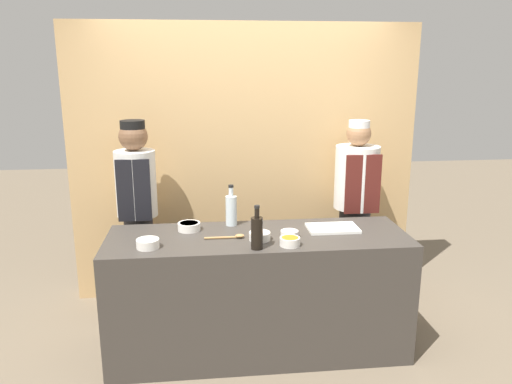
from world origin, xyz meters
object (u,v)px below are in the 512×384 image
object	(u,v)px
chef_right	(355,208)
wooden_spoon	(231,237)
sauce_bowl_white	(289,234)
chef_left	(138,210)
sauce_bowl_brown	(260,236)
bottle_soy	(257,232)
bottle_clear	(231,209)
sauce_bowl_yellow	(189,226)
cutting_board	(333,228)
sauce_bowl_orange	(290,241)
sauce_bowl_red	(148,243)

from	to	relation	value
chef_right	wooden_spoon	bearing A→B (deg)	-147.04
sauce_bowl_white	wooden_spoon	bearing A→B (deg)	176.70
chef_left	wooden_spoon	bearing A→B (deg)	-44.94
sauce_bowl_brown	chef_left	xyz separation A→B (m)	(-0.91, 0.77, -0.02)
bottle_soy	bottle_clear	world-z (taller)	bottle_clear
sauce_bowl_white	sauce_bowl_brown	size ratio (longest dim) A/B	0.84
bottle_soy	chef_left	xyz separation A→B (m)	(-0.87, 0.93, -0.10)
sauce_bowl_yellow	wooden_spoon	world-z (taller)	sauce_bowl_yellow
sauce_bowl_brown	wooden_spoon	bearing A→B (deg)	165.06
cutting_board	chef_left	size ratio (longest dim) A/B	0.22
sauce_bowl_orange	chef_left	bearing A→B (deg)	140.68
wooden_spoon	chef_right	size ratio (longest dim) A/B	0.17
sauce_bowl_red	chef_right	size ratio (longest dim) A/B	0.09
bottle_clear	chef_left	distance (m)	0.86
sauce_bowl_brown	bottle_soy	xyz separation A→B (m)	(-0.04, -0.17, 0.08)
sauce_bowl_white	sauce_bowl_yellow	bearing A→B (deg)	161.71
sauce_bowl_yellow	sauce_bowl_brown	xyz separation A→B (m)	(0.49, -0.26, -0.00)
chef_left	chef_right	distance (m)	1.82
cutting_board	bottle_clear	distance (m)	0.76
sauce_bowl_white	chef_right	xyz separation A→B (m)	(0.70, 0.74, -0.05)
bottle_soy	chef_left	distance (m)	1.28
sauce_bowl_white	chef_right	size ratio (longest dim) A/B	0.08
cutting_board	sauce_bowl_yellow	bearing A→B (deg)	174.83
bottle_soy	sauce_bowl_orange	bearing A→B (deg)	8.89
bottle_clear	sauce_bowl_orange	bearing A→B (deg)	-53.27
sauce_bowl_red	chef_left	world-z (taller)	chef_left
cutting_board	chef_right	bearing A→B (deg)	59.43
sauce_bowl_yellow	chef_right	world-z (taller)	chef_right
wooden_spoon	sauce_bowl_brown	bearing A→B (deg)	-14.94
sauce_bowl_brown	cutting_board	xyz separation A→B (m)	(0.55, 0.16, -0.02)
sauce_bowl_white	cutting_board	world-z (taller)	sauce_bowl_white
sauce_bowl_yellow	cutting_board	size ratio (longest dim) A/B	0.44
cutting_board	sauce_bowl_red	bearing A→B (deg)	-169.71
bottle_soy	wooden_spoon	world-z (taller)	bottle_soy
sauce_bowl_brown	chef_right	distance (m)	1.19
sauce_bowl_brown	bottle_clear	size ratio (longest dim) A/B	0.47
sauce_bowl_red	sauce_bowl_brown	world-z (taller)	sauce_bowl_red
bottle_soy	chef_right	world-z (taller)	chef_right
chef_left	chef_right	bearing A→B (deg)	-0.00
bottle_soy	bottle_clear	xyz separation A→B (m)	(-0.13, 0.52, 0.01)
wooden_spoon	cutting_board	bearing A→B (deg)	8.57
sauce_bowl_orange	sauce_bowl_red	size ratio (longest dim) A/B	0.91
sauce_bowl_red	sauce_bowl_yellow	bearing A→B (deg)	51.65
sauce_bowl_brown	chef_left	size ratio (longest dim) A/B	0.09
sauce_bowl_red	chef_right	bearing A→B (deg)	26.88
cutting_board	bottle_soy	xyz separation A→B (m)	(-0.59, -0.33, 0.10)
chef_left	sauce_bowl_brown	bearing A→B (deg)	-40.11
sauce_bowl_red	chef_left	distance (m)	0.86
bottle_clear	wooden_spoon	xyz separation A→B (m)	(-0.02, -0.30, -0.11)
sauce_bowl_orange	sauce_bowl_brown	bearing A→B (deg)	144.82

